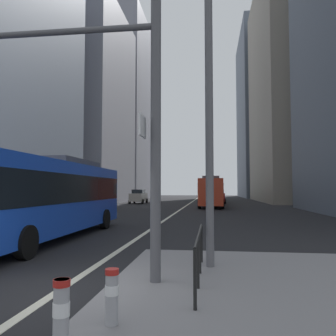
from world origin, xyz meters
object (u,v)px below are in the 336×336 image
object	(u,v)px
car_oncoming_mid	(138,196)
street_lamp_post	(209,62)
city_bus_red_receding	(211,191)
car_receding_far	(216,196)
bollard_left	(61,314)
city_bus_red_distant	(209,190)
bollard_right	(112,293)
city_bus_blue_oncoming	(49,194)
traffic_signal_gantry	(61,95)
car_receding_near	(219,196)

from	to	relation	value
car_oncoming_mid	street_lamp_post	world-z (taller)	street_lamp_post
city_bus_red_receding	street_lamp_post	world-z (taller)	street_lamp_post
car_receding_far	bollard_left	world-z (taller)	car_receding_far
car_oncoming_mid	bollard_left	world-z (taller)	car_oncoming_mid
city_bus_red_distant	bollard_left	distance (m)	56.87
city_bus_red_receding	car_oncoming_mid	xyz separation A→B (m)	(-10.15, 7.89, -0.85)
street_lamp_post	bollard_right	size ratio (longest dim) A/B	10.33
city_bus_blue_oncoming	bollard_left	xyz separation A→B (m)	(4.92, -9.44, -1.20)
car_oncoming_mid	bollard_right	xyz separation A→B (m)	(8.77, -41.92, -0.40)
traffic_signal_gantry	bollard_left	xyz separation A→B (m)	(1.57, -3.23, -3.48)
car_oncoming_mid	bollard_right	distance (m)	42.82
city_bus_red_distant	traffic_signal_gantry	distance (m)	53.73
car_oncoming_mid	street_lamp_post	distance (m)	39.69
city_bus_red_receding	car_receding_near	size ratio (longest dim) A/B	2.40
car_receding_far	traffic_signal_gantry	bearing A→B (deg)	-95.10
car_receding_near	bollard_right	bearing A→B (deg)	-93.10
city_bus_red_receding	traffic_signal_gantry	size ratio (longest dim) A/B	1.69
city_bus_red_receding	city_bus_red_distant	xyz separation A→B (m)	(-0.49, 21.83, 0.00)
city_bus_red_receding	car_receding_far	size ratio (longest dim) A/B	2.65
city_bus_blue_oncoming	city_bus_red_distant	xyz separation A→B (m)	(6.10, 47.40, -0.00)
city_bus_blue_oncoming	car_oncoming_mid	size ratio (longest dim) A/B	2.87
city_bus_red_distant	bollard_left	xyz separation A→B (m)	(-1.19, -56.84, -1.20)
city_bus_blue_oncoming	bollard_left	distance (m)	10.71
car_receding_far	bollard_left	bearing A→B (deg)	-92.88
street_lamp_post	car_receding_far	bearing A→B (deg)	89.02
car_receding_far	bollard_left	size ratio (longest dim) A/B	4.58
city_bus_blue_oncoming	car_receding_far	world-z (taller)	city_bus_blue_oncoming
car_receding_near	bollard_left	bearing A→B (deg)	-93.40
car_oncoming_mid	street_lamp_post	bearing A→B (deg)	-75.13
city_bus_red_receding	city_bus_red_distant	world-z (taller)	same
city_bus_red_distant	car_receding_near	world-z (taller)	city_bus_red_distant
car_receding_near	car_receding_far	world-z (taller)	same
car_receding_near	bollard_right	world-z (taller)	car_receding_near
street_lamp_post	city_bus_red_distant	bearing A→B (deg)	90.52
city_bus_red_receding	traffic_signal_gantry	bearing A→B (deg)	-95.84
city_bus_red_distant	street_lamp_post	bearing A→B (deg)	-89.48
city_bus_blue_oncoming	bollard_right	world-z (taller)	city_bus_blue_oncoming
city_bus_red_distant	car_receding_near	xyz separation A→B (m)	(1.48, -12.02, -0.85)
car_receding_near	street_lamp_post	world-z (taller)	street_lamp_post
city_bus_red_receding	city_bus_red_distant	size ratio (longest dim) A/B	0.93
car_oncoming_mid	traffic_signal_gantry	distance (m)	40.39
city_bus_red_distant	car_oncoming_mid	distance (m)	16.98
city_bus_red_receding	traffic_signal_gantry	xyz separation A→B (m)	(-3.25, -31.78, 2.29)
city_bus_red_distant	traffic_signal_gantry	xyz separation A→B (m)	(-2.76, -53.61, 2.28)
city_bus_blue_oncoming	bollard_left	bearing A→B (deg)	-62.50
car_receding_far	bollard_right	bearing A→B (deg)	-92.58
city_bus_blue_oncoming	street_lamp_post	world-z (taller)	street_lamp_post
city_bus_blue_oncoming	street_lamp_post	distance (m)	8.78
city_bus_red_distant	bollard_left	world-z (taller)	city_bus_red_distant
city_bus_red_distant	bollard_right	xyz separation A→B (m)	(-0.89, -55.85, -1.25)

